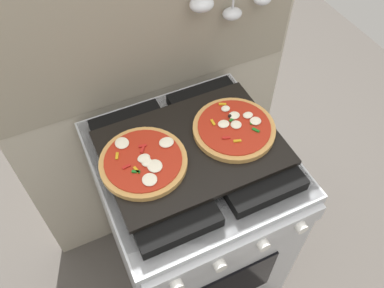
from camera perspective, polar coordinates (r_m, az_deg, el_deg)
The scene contains 6 objects.
ground_plane at distance 2.01m, azimuth -0.00°, elevation -16.79°, with size 4.00×4.00×0.00m, color #4C4742.
kitchen_backsplash at distance 1.51m, azimuth -5.32°, elevation 5.69°, with size 1.10×0.09×1.55m.
stove at distance 1.60m, azimuth 0.03°, elevation -10.78°, with size 0.60×0.64×0.90m.
baking_tray at distance 1.22m, azimuth -0.00°, elevation -0.53°, with size 0.54×0.38×0.02m, color black.
pizza_left at distance 1.17m, azimuth -7.04°, elevation -2.34°, with size 0.26×0.26×0.03m.
pizza_right at distance 1.25m, azimuth 5.98°, elevation 2.42°, with size 0.26×0.26×0.03m.
Camera 1 is at (-0.32, -0.68, 1.86)m, focal length 37.16 mm.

